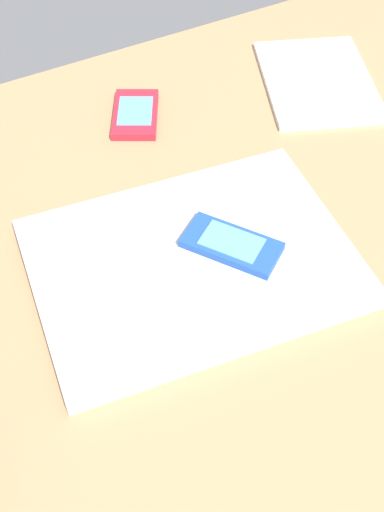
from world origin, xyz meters
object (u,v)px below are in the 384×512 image
(cell_phone_on_desk, at_px, (135,114))
(notepad, at_px, (318,81))
(cell_phone_on_laptop, at_px, (232,245))
(laptop_closed, at_px, (192,262))

(cell_phone_on_desk, distance_m, notepad, 0.27)
(cell_phone_on_laptop, height_order, cell_phone_on_desk, cell_phone_on_laptop)
(laptop_closed, height_order, notepad, laptop_closed)
(laptop_closed, distance_m, cell_phone_on_laptop, 0.05)
(cell_phone_on_laptop, bearing_deg, cell_phone_on_desk, 87.40)
(cell_phone_on_desk, height_order, notepad, cell_phone_on_desk)
(notepad, bearing_deg, cell_phone_on_desk, -169.41)
(laptop_closed, distance_m, notepad, 0.38)
(cell_phone_on_laptop, relative_size, cell_phone_on_desk, 1.00)
(laptop_closed, xyz_separation_m, cell_phone_on_desk, (0.06, 0.27, -0.00))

